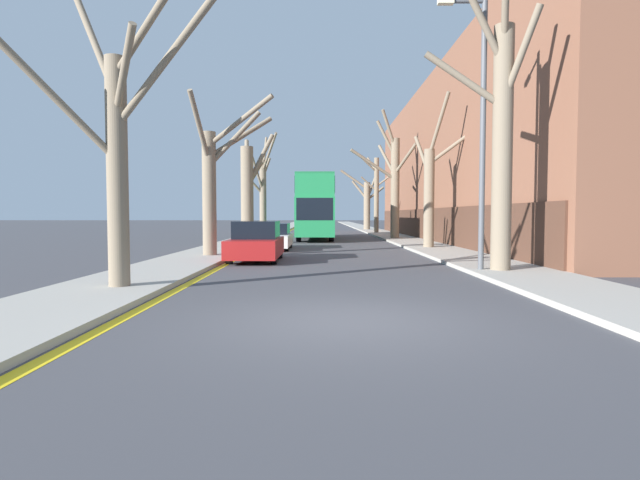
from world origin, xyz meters
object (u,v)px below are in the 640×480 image
street_tree_right_3 (378,193)px  street_tree_right_4 (368,202)px  street_tree_left_1 (216,180)px  street_tree_right_0 (503,137)px  street_tree_right_1 (432,190)px  street_tree_right_2 (395,181)px  street_tree_left_0 (119,147)px  parked_car_1 (274,237)px  double_decker_bus (317,204)px  parked_car_0 (258,242)px  street_tree_left_2 (250,190)px  street_tree_left_3 (265,191)px  lamp_post (481,120)px

street_tree_right_3 → street_tree_right_4: (0.03, 9.66, -0.59)m
street_tree_left_1 → street_tree_right_0: 10.64m
street_tree_right_1 → street_tree_right_3: street_tree_right_1 is taller
street_tree_right_0 → street_tree_right_3: street_tree_right_0 is taller
street_tree_left_1 → street_tree_right_2: bearing=57.9°
street_tree_left_0 → parked_car_1: (2.04, 13.49, -2.53)m
double_decker_bus → parked_car_0: 16.47m
parked_car_0 → street_tree_right_1: bearing=38.0°
double_decker_bus → parked_car_0: bearing=-97.1°
parked_car_0 → street_tree_left_2: bearing=99.6°
street_tree_left_0 → street_tree_left_3: street_tree_left_3 is taller
street_tree_right_3 → parked_car_0: 27.38m
street_tree_left_2 → street_tree_left_3: street_tree_left_3 is taller
street_tree_right_0 → parked_car_1: size_ratio=1.87×
street_tree_left_0 → street_tree_right_4: 44.24m
street_tree_right_2 → double_decker_bus: street_tree_right_2 is taller
street_tree_right_0 → street_tree_right_2: bearing=90.3°
street_tree_left_1 → street_tree_right_1: (9.45, 4.77, -0.13)m
street_tree_left_1 → street_tree_right_4: bearing=75.2°
street_tree_left_0 → street_tree_left_2: (0.23, 18.06, -0.03)m
street_tree_left_2 → street_tree_right_4: size_ratio=0.99×
street_tree_right_4 → parked_car_0: 36.71m
street_tree_right_4 → street_tree_left_3: bearing=-119.3°
lamp_post → double_decker_bus: bearing=103.5°
double_decker_bus → street_tree_left_0: bearing=-99.8°
street_tree_right_1 → street_tree_right_4: size_ratio=1.10×
parked_car_1 → double_decker_bus: bearing=78.7°
parked_car_1 → lamp_post: size_ratio=0.56×
double_decker_bus → parked_car_1: bearing=-101.3°
street_tree_left_3 → street_tree_right_2: street_tree_right_2 is taller
street_tree_left_0 → street_tree_left_2: 18.06m
street_tree_left_3 → street_tree_right_1: size_ratio=1.07×
street_tree_right_0 → street_tree_left_3: bearing=111.8°
street_tree_right_4 → double_decker_bus: 20.35m
street_tree_left_0 → street_tree_right_4: bearing=77.7°
street_tree_left_1 → lamp_post: size_ratio=0.78×
street_tree_right_3 → double_decker_bus: bearing=-118.0°
street_tree_left_0 → lamp_post: 9.60m
street_tree_left_1 → double_decker_bus: (3.80, 15.03, -0.61)m
street_tree_left_2 → street_tree_right_0: street_tree_right_0 is taller
street_tree_left_1 → street_tree_right_2: (9.08, 14.47, 0.93)m
parked_car_1 → street_tree_right_0: bearing=-54.0°
street_tree_right_3 → street_tree_left_0: bearing=-105.6°
street_tree_right_0 → lamp_post: bearing=165.8°
parked_car_1 → street_tree_right_3: bearing=70.0°
street_tree_right_4 → double_decker_bus: bearing=-105.2°
street_tree_right_2 → double_decker_bus: bearing=174.0°
street_tree_left_2 → street_tree_left_3: size_ratio=0.84×
street_tree_left_2 → double_decker_bus: street_tree_left_2 is taller
street_tree_left_2 → street_tree_right_1: street_tree_right_1 is taller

